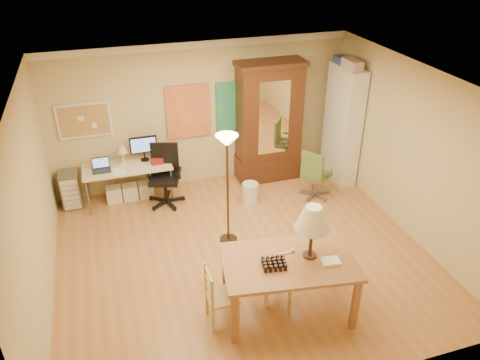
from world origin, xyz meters
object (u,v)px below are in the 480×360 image
object	(u,v)px
dining_table	(298,249)
computer_desk	(130,179)
office_chair_green	(315,184)
armoire	(268,129)
bookshelf	(342,125)
office_chair_black	(166,188)

from	to	relation	value
dining_table	computer_desk	bearing A→B (deg)	116.82
office_chair_green	armoire	xyz separation A→B (m)	(-0.56, 1.00, 0.75)
bookshelf	office_chair_green	bearing A→B (deg)	-143.88
office_chair_black	office_chair_green	size ratio (longest dim) A/B	1.15
dining_table	office_chair_green	world-z (taller)	dining_table
armoire	bookshelf	xyz separation A→B (m)	(1.32, -0.44, 0.10)
bookshelf	armoire	bearing A→B (deg)	161.57
dining_table	office_chair_green	bearing A→B (deg)	59.41
computer_desk	armoire	bearing A→B (deg)	1.80
office_chair_green	dining_table	bearing A→B (deg)	-120.59
computer_desk	office_chair_green	xyz separation A→B (m)	(3.22, -0.91, -0.17)
dining_table	armoire	size ratio (longest dim) A/B	0.77
office_chair_green	bookshelf	world-z (taller)	bookshelf
office_chair_black	armoire	bearing A→B (deg)	10.31
bookshelf	dining_table	bearing A→B (deg)	-126.24
office_chair_black	bookshelf	distance (m)	3.50
dining_table	office_chair_black	size ratio (longest dim) A/B	1.63
computer_desk	dining_table	bearing A→B (deg)	-63.18
computer_desk	office_chair_green	distance (m)	3.35
office_chair_black	bookshelf	size ratio (longest dim) A/B	0.49
office_chair_black	office_chair_green	xyz separation A→B (m)	(2.63, -0.62, -0.04)
dining_table	office_chair_black	xyz separation A→B (m)	(-1.15, 3.13, -0.69)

